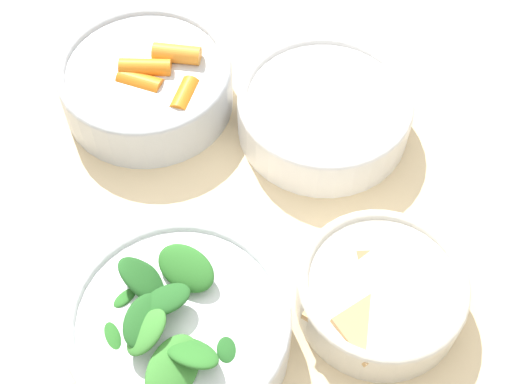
# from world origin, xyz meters

# --- Properties ---
(dining_table) EXTENTS (1.18, 1.04, 0.74)m
(dining_table) POSITION_xyz_m (0.00, 0.00, 0.64)
(dining_table) COLOR beige
(dining_table) RESTS_ON ground_plane
(bowl_carrots) EXTENTS (0.18, 0.18, 0.07)m
(bowl_carrots) POSITION_xyz_m (-0.16, 0.13, 0.77)
(bowl_carrots) COLOR silver
(bowl_carrots) RESTS_ON dining_table
(bowl_greens) EXTENTS (0.19, 0.19, 0.08)m
(bowl_greens) POSITION_xyz_m (-0.13, -0.15, 0.78)
(bowl_greens) COLOR silver
(bowl_greens) RESTS_ON dining_table
(bowl_beans_hotdog) EXTENTS (0.18, 0.18, 0.05)m
(bowl_beans_hotdog) POSITION_xyz_m (0.02, 0.08, 0.77)
(bowl_beans_hotdog) COLOR white
(bowl_beans_hotdog) RESTS_ON dining_table
(bowl_cookies) EXTENTS (0.15, 0.15, 0.05)m
(bowl_cookies) POSITION_xyz_m (0.04, -0.13, 0.77)
(bowl_cookies) COLOR silver
(bowl_cookies) RESTS_ON dining_table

